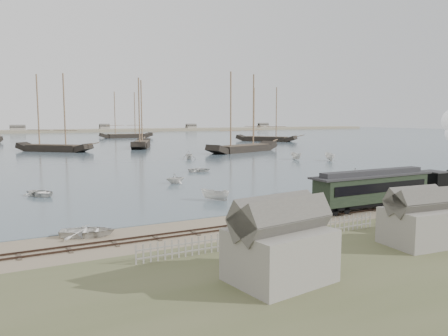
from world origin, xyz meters
name	(u,v)px	position (x,y,z in m)	size (l,w,h in m)	color
ground	(287,214)	(0.00, 0.00, 0.00)	(600.00, 600.00, 0.00)	gray
harbor_water	(53,138)	(0.00, 170.00, 0.03)	(600.00, 336.00, 0.06)	#41505D
rail_track	(301,218)	(0.00, -2.00, 0.04)	(120.00, 1.80, 0.16)	#34241C
picket_fence_west	(271,243)	(-6.50, -7.00, 0.00)	(19.00, 0.10, 1.20)	gray
shed_left	(279,281)	(-10.00, -13.00, 0.00)	(5.00, 4.00, 4.10)	gray
shed_mid	(416,245)	(2.00, -12.00, 0.00)	(4.00, 3.50, 3.60)	gray
far_spit	(36,133)	(0.00, 250.00, 0.00)	(500.00, 20.00, 1.80)	gray
passenger_coach	(372,188)	(8.33, -2.00, 2.06)	(13.37, 2.58, 3.25)	black
beached_dinghy	(88,231)	(-17.31, 0.74, 0.40)	(3.91, 2.79, 0.81)	silver
rowboat_0	(41,193)	(-18.67, 19.80, 0.45)	(3.78, 2.70, 0.78)	silver
rowboat_1	(175,178)	(-2.13, 21.76, 0.77)	(2.71, 2.34, 1.43)	silver
rowboat_2	(215,195)	(-2.93, 8.65, 0.66)	(3.10, 1.17, 1.20)	silver
rowboat_3	(199,169)	(5.90, 31.69, 0.43)	(3.59, 2.56, 0.74)	silver
rowboat_4	(355,173)	(22.80, 14.77, 0.77)	(2.70, 2.33, 1.42)	silver
rowboat_5	(329,157)	(36.73, 36.03, 0.86)	(4.12, 1.55, 1.59)	silver
rowboat_7	(189,155)	(13.16, 52.68, 0.96)	(3.43, 2.96, 1.81)	silver
rowboat_8	(296,156)	(32.42, 41.22, 0.82)	(3.93, 1.48, 1.52)	silver
schooner_2	(52,112)	(-9.22, 88.67, 10.06)	(20.90, 4.82, 20.00)	black
schooner_3	(141,113)	(15.36, 93.10, 10.06)	(20.89, 4.82, 20.00)	black
schooner_4	(244,112)	(33.47, 64.69, 10.06)	(23.63, 5.45, 20.00)	black
schooner_5	(266,114)	(67.08, 105.27, 10.06)	(22.89, 5.28, 20.00)	black
schooner_8	(126,115)	(28.54, 157.00, 10.06)	(22.82, 5.27, 20.00)	black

